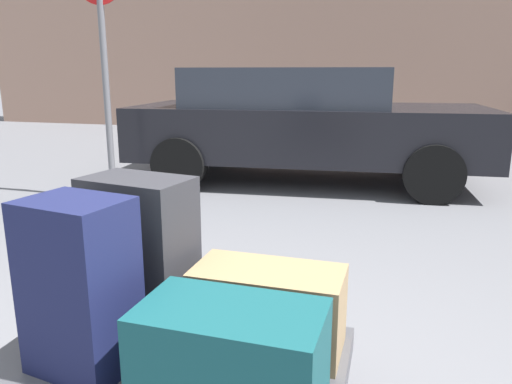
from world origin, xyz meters
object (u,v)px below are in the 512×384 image
at_px(duffel_bag_teal_rear_right, 231,357).
at_px(bollard_kerb_near, 474,132).
at_px(suitcase_navy_stacked_top, 80,286).
at_px(luggage_cart, 170,373).
at_px(no_parking_sign, 104,53).
at_px(parked_car, 303,122).
at_px(duffel_bag_tan_front_left, 268,308).
at_px(suitcase_charcoal_center, 140,250).

height_order(duffel_bag_teal_rear_right, bollard_kerb_near, duffel_bag_teal_rear_right).
height_order(duffel_bag_teal_rear_right, suitcase_navy_stacked_top, suitcase_navy_stacked_top).
xyz_separation_m(luggage_cart, no_parking_sign, (-2.22, 3.23, 1.29)).
height_order(suitcase_navy_stacked_top, parked_car, parked_car).
relative_size(luggage_cart, duffel_bag_tan_front_left, 2.30).
bearing_deg(parked_car, bollard_kerb_near, 53.68).
xyz_separation_m(duffel_bag_teal_rear_right, suitcase_charcoal_center, (-0.54, 0.43, 0.14)).
relative_size(luggage_cart, suitcase_charcoal_center, 2.09).
relative_size(luggage_cart, no_parking_sign, 0.51).
relative_size(duffel_bag_teal_rear_right, no_parking_sign, 0.23).
relative_size(duffel_bag_tan_front_left, no_parking_sign, 0.22).
xyz_separation_m(duffel_bag_tan_front_left, no_parking_sign, (-2.56, 3.05, 1.06)).
distance_m(duffel_bag_teal_rear_right, suitcase_navy_stacked_top, 0.59).
distance_m(duffel_bag_tan_front_left, parked_car, 4.57).
relative_size(luggage_cart, bollard_kerb_near, 1.96).
bearing_deg(bollard_kerb_near, luggage_cart, -104.81).
bearing_deg(bollard_kerb_near, duffel_bag_tan_front_left, -102.85).
bearing_deg(suitcase_navy_stacked_top, duffel_bag_tan_front_left, 37.23).
height_order(duffel_bag_tan_front_left, bollard_kerb_near, bollard_kerb_near).
bearing_deg(duffel_bag_teal_rear_right, suitcase_navy_stacked_top, 175.60).
bearing_deg(no_parking_sign, luggage_cart, -55.44).
bearing_deg(parked_car, luggage_cart, -85.63).
bearing_deg(suitcase_charcoal_center, suitcase_navy_stacked_top, -84.63).
xyz_separation_m(duffel_bag_teal_rear_right, duffel_bag_tan_front_left, (0.03, 0.37, -0.01)).
bearing_deg(duffel_bag_tan_front_left, no_parking_sign, 131.14).
distance_m(duffel_bag_tan_front_left, no_parking_sign, 4.12).
height_order(duffel_bag_teal_rear_right, parked_car, parked_car).
height_order(luggage_cart, duffel_bag_teal_rear_right, duffel_bag_teal_rear_right).
height_order(duffel_bag_tan_front_left, suitcase_charcoal_center, suitcase_charcoal_center).
bearing_deg(duffel_bag_tan_front_left, duffel_bag_teal_rear_right, -92.74).
height_order(duffel_bag_teal_rear_right, no_parking_sign, no_parking_sign).
distance_m(luggage_cart, no_parking_sign, 4.12).
height_order(luggage_cart, suitcase_charcoal_center, suitcase_charcoal_center).
bearing_deg(no_parking_sign, duffel_bag_teal_rear_right, -53.48).
bearing_deg(parked_car, suitcase_navy_stacked_top, -88.84).
xyz_separation_m(parked_car, bollard_kerb_near, (2.50, 3.40, -0.43)).
xyz_separation_m(luggage_cart, suitcase_charcoal_center, (-0.23, 0.24, 0.38)).
xyz_separation_m(duffel_bag_tan_front_left, suitcase_charcoal_center, (-0.57, 0.06, 0.15)).
xyz_separation_m(suitcase_navy_stacked_top, no_parking_sign, (-1.96, 3.36, 0.91)).
relative_size(suitcase_charcoal_center, parked_car, 0.14).
xyz_separation_m(duffel_bag_teal_rear_right, bollard_kerb_near, (1.83, 8.28, -0.18)).
xyz_separation_m(luggage_cart, duffel_bag_teal_rear_right, (0.31, -0.19, 0.24)).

